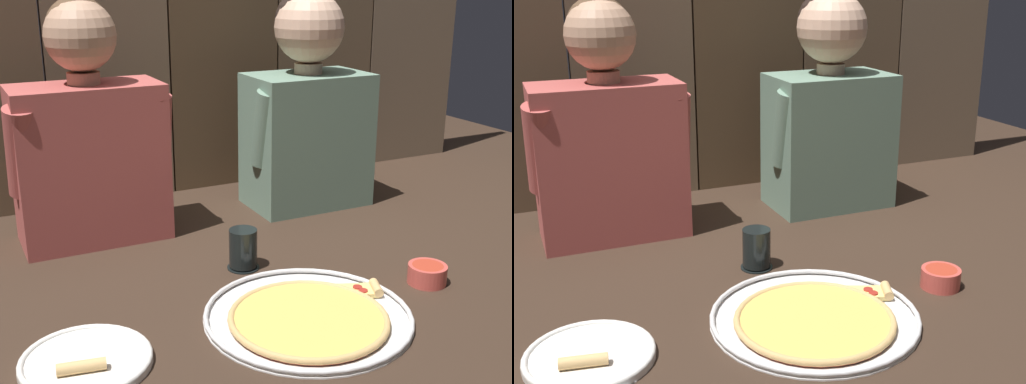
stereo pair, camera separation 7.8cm
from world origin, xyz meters
The scene contains 7 objects.
ground_plane centered at (0.00, 0.00, 0.00)m, with size 3.20×3.20×0.00m, color #332319.
pizza_tray centered at (-0.04, -0.20, 0.01)m, with size 0.42×0.42×0.03m.
dinner_plate centered at (-0.48, -0.16, 0.01)m, with size 0.24×0.24×0.03m.
drinking_glass centered at (-0.05, 0.09, 0.05)m, with size 0.08×0.08×0.10m.
dipping_bowl centered at (0.29, -0.17, 0.02)m, with size 0.09×0.09×0.04m.
diner_left centered at (-0.32, 0.43, 0.28)m, with size 0.41×0.20×0.61m.
diner_right centered at (0.32, 0.43, 0.30)m, with size 0.38×0.22×0.62m.
Camera 2 is at (-0.58, -1.24, 0.66)m, focal length 46.44 mm.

